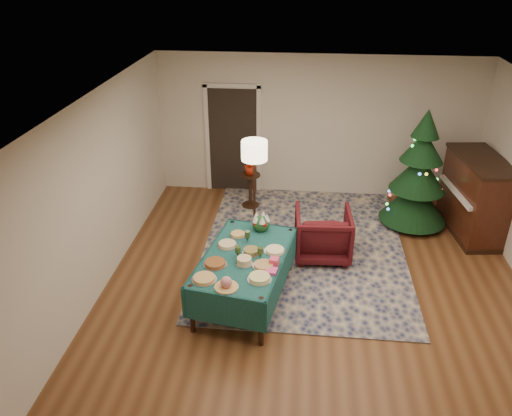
# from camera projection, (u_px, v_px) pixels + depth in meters

# --- Properties ---
(room_shell) EXTENTS (7.00, 7.00, 7.00)m
(room_shell) POSITION_uv_depth(u_px,v_px,m) (320.00, 215.00, 6.27)
(room_shell) COLOR #593319
(room_shell) RESTS_ON ground
(doorway) EXTENTS (1.08, 0.04, 2.16)m
(doorway) POSITION_uv_depth(u_px,v_px,m) (233.00, 138.00, 9.60)
(doorway) COLOR black
(doorway) RESTS_ON ground
(rug) EXTENTS (3.22, 4.22, 0.02)m
(rug) POSITION_uv_depth(u_px,v_px,m) (304.00, 247.00, 8.13)
(rug) COLOR #121B44
(rug) RESTS_ON ground
(buffet_table) EXTENTS (1.37, 1.98, 0.71)m
(buffet_table) POSITION_uv_depth(u_px,v_px,m) (245.00, 264.00, 6.68)
(buffet_table) COLOR black
(buffet_table) RESTS_ON ground
(platter_0) EXTENTS (0.32, 0.32, 0.04)m
(platter_0) POSITION_uv_depth(u_px,v_px,m) (204.00, 278.00, 6.12)
(platter_0) COLOR silver
(platter_0) RESTS_ON buffet_table
(platter_1) EXTENTS (0.30, 0.30, 0.15)m
(platter_1) POSITION_uv_depth(u_px,v_px,m) (226.00, 284.00, 5.95)
(platter_1) COLOR silver
(platter_1) RESTS_ON buffet_table
(platter_2) EXTENTS (0.30, 0.30, 0.06)m
(platter_2) POSITION_uv_depth(u_px,v_px,m) (259.00, 278.00, 6.11)
(platter_2) COLOR silver
(platter_2) RESTS_ON buffet_table
(platter_3) EXTENTS (0.31, 0.31, 0.05)m
(platter_3) POSITION_uv_depth(u_px,v_px,m) (215.00, 263.00, 6.41)
(platter_3) COLOR silver
(platter_3) RESTS_ON buffet_table
(platter_4) EXTENTS (0.22, 0.22, 0.10)m
(platter_4) POSITION_uv_depth(u_px,v_px,m) (244.00, 261.00, 6.41)
(platter_4) COLOR silver
(platter_4) RESTS_ON buffet_table
(platter_5) EXTENTS (0.29, 0.29, 0.04)m
(platter_5) POSITION_uv_depth(u_px,v_px,m) (264.00, 265.00, 6.38)
(platter_5) COLOR silver
(platter_5) RESTS_ON buffet_table
(platter_6) EXTENTS (0.28, 0.28, 0.05)m
(platter_6) POSITION_uv_depth(u_px,v_px,m) (227.00, 245.00, 6.81)
(platter_6) COLOR silver
(platter_6) RESTS_ON buffet_table
(platter_7) EXTENTS (0.24, 0.24, 0.07)m
(platter_7) POSITION_uv_depth(u_px,v_px,m) (251.00, 251.00, 6.64)
(platter_7) COLOR silver
(platter_7) RESTS_ON buffet_table
(platter_8) EXTENTS (0.29, 0.29, 0.04)m
(platter_8) POSITION_uv_depth(u_px,v_px,m) (275.00, 250.00, 6.70)
(platter_8) COLOR silver
(platter_8) RESTS_ON buffet_table
(platter_9) EXTENTS (0.23, 0.23, 0.04)m
(platter_9) POSITION_uv_depth(u_px,v_px,m) (238.00, 234.00, 7.07)
(platter_9) COLOR silver
(platter_9) RESTS_ON buffet_table
(goblet_0) EXTENTS (0.08, 0.08, 0.17)m
(goblet_0) POSITION_uv_depth(u_px,v_px,m) (247.00, 236.00, 6.88)
(goblet_0) COLOR #2D471E
(goblet_0) RESTS_ON buffet_table
(goblet_1) EXTENTS (0.08, 0.08, 0.17)m
(goblet_1) POSITION_uv_depth(u_px,v_px,m) (260.00, 253.00, 6.51)
(goblet_1) COLOR #2D471E
(goblet_1) RESTS_ON buffet_table
(goblet_2) EXTENTS (0.08, 0.08, 0.17)m
(goblet_2) POSITION_uv_depth(u_px,v_px,m) (238.00, 252.00, 6.53)
(goblet_2) COLOR #2D471E
(goblet_2) RESTS_ON buffet_table
(napkin_stack) EXTENTS (0.16, 0.16, 0.04)m
(napkin_stack) POSITION_uv_depth(u_px,v_px,m) (271.00, 271.00, 6.27)
(napkin_stack) COLOR #F1428E
(napkin_stack) RESTS_ON buffet_table
(gift_box) EXTENTS (0.13, 0.13, 0.09)m
(gift_box) POSITION_uv_depth(u_px,v_px,m) (274.00, 261.00, 6.40)
(gift_box) COLOR #ED4262
(gift_box) RESTS_ON buffet_table
(centerpiece) EXTENTS (0.26, 0.26, 0.29)m
(centerpiece) POSITION_uv_depth(u_px,v_px,m) (261.00, 222.00, 7.16)
(centerpiece) COLOR #1E4C1E
(centerpiece) RESTS_ON buffet_table
(armchair) EXTENTS (0.89, 0.83, 0.87)m
(armchair) POSITION_uv_depth(u_px,v_px,m) (323.00, 232.00, 7.72)
(armchair) COLOR #470F13
(armchair) RESTS_ON ground
(floor_lamp) EXTENTS (0.41, 0.41, 1.70)m
(floor_lamp) POSITION_uv_depth(u_px,v_px,m) (254.00, 157.00, 7.78)
(floor_lamp) COLOR #A57F3F
(floor_lamp) RESTS_ON ground
(side_table) EXTENTS (0.37, 0.37, 0.66)m
(side_table) POSITION_uv_depth(u_px,v_px,m) (251.00, 191.00, 9.29)
(side_table) COLOR black
(side_table) RESTS_ON ground
(potted_plant) EXTENTS (0.23, 0.40, 0.23)m
(potted_plant) POSITION_uv_depth(u_px,v_px,m) (250.00, 169.00, 9.08)
(potted_plant) COLOR #A6210B
(potted_plant) RESTS_ON side_table
(christmas_tree) EXTENTS (1.45, 1.45, 2.08)m
(christmas_tree) POSITION_uv_depth(u_px,v_px,m) (418.00, 175.00, 8.40)
(christmas_tree) COLOR black
(christmas_tree) RESTS_ON ground
(piano) EXTENTS (0.88, 1.61, 1.33)m
(piano) POSITION_uv_depth(u_px,v_px,m) (475.00, 197.00, 8.31)
(piano) COLOR black
(piano) RESTS_ON ground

